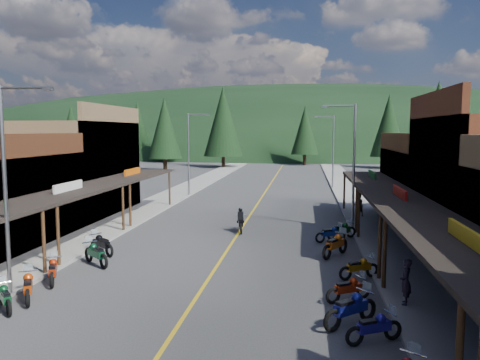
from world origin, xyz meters
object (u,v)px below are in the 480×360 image
at_px(streetlight_2, 352,161).
at_px(rider_on_bike, 241,222).
at_px(streetlight_0, 8,181).
at_px(pine_4, 389,126).
at_px(streetlight_1, 190,150).
at_px(pine_8, 115,134).
at_px(shop_west_3, 68,168).
at_px(bike_west_6, 53,269).
at_px(bike_east_5, 351,307).
at_px(bike_east_6, 348,288).
at_px(bike_east_7, 359,267).
at_px(streetlight_3, 332,148).
at_px(pine_0, 71,130).
at_px(bike_east_4, 374,326).
at_px(bike_west_5, 28,285).
at_px(bike_east_9, 331,233).
at_px(pine_7, 138,127).
at_px(pine_5, 465,122).
at_px(bike_east_10, 342,229).
at_px(pine_2, 223,121).
at_px(bike_west_4, 5,296).
at_px(pine_10, 165,128).
at_px(pedestrian_east_b, 358,205).
at_px(pine_1, 165,126).
at_px(bike_east_8, 335,244).
at_px(pine_3, 305,130).
at_px(pine_9, 454,131).
at_px(shop_east_3, 448,187).
at_px(pine_11, 438,124).
at_px(bike_west_7, 96,253).
at_px(bike_west_8, 102,243).
at_px(pedestrian_east_a, 406,282).

distance_m(streetlight_2, rider_on_bike, 7.95).
distance_m(streetlight_0, pine_4, 70.61).
bearing_deg(streetlight_1, pine_8, 129.90).
distance_m(shop_west_3, bike_west_6, 17.49).
bearing_deg(bike_east_5, bike_east_6, 135.50).
height_order(streetlight_1, bike_east_7, streetlight_1).
bearing_deg(streetlight_3, pine_0, 145.72).
bearing_deg(bike_east_4, bike_west_5, -125.56).
xyz_separation_m(pine_4, bike_east_9, (-12.44, -55.34, -6.70)).
relative_size(pine_4, bike_west_6, 6.10).
bearing_deg(bike_east_6, pine_7, 174.38).
bearing_deg(bike_east_6, pine_5, 129.12).
bearing_deg(bike_east_10, bike_east_9, -71.56).
distance_m(pine_2, bike_west_4, 65.87).
xyz_separation_m(pine_10, bike_west_6, (11.67, -54.25, -6.20)).
xyz_separation_m(bike_west_4, pedestrian_east_b, (14.32, 19.70, 0.46)).
bearing_deg(bike_east_9, bike_west_5, -73.43).
distance_m(pine_4, bike_east_4, 69.52).
relative_size(streetlight_3, pine_1, 0.64).
relative_size(streetlight_3, bike_east_8, 3.41).
xyz_separation_m(pine_10, pedestrian_east_b, (25.93, -37.65, -5.79)).
xyz_separation_m(pine_7, bike_east_8, (37.62, -74.43, -6.57)).
relative_size(pine_3, bike_east_4, 5.85).
xyz_separation_m(pine_9, bike_east_9, (-18.44, -40.34, -5.84)).
bearing_deg(streetlight_3, shop_west_3, -137.96).
distance_m(shop_east_3, pine_5, 64.22).
bearing_deg(pine_9, bike_east_8, -112.94).
bearing_deg(streetlight_0, bike_east_6, 5.60).
bearing_deg(pine_2, pine_11, -33.69).
height_order(shop_east_3, bike_east_10, shop_east_3).
distance_m(streetlight_0, streetlight_1, 28.00).
relative_size(bike_west_7, bike_east_9, 1.17).
distance_m(pine_8, bike_east_6, 52.92).
bearing_deg(bike_east_10, pine_7, 173.39).
height_order(pine_0, pedestrian_east_b, pine_0).
bearing_deg(pine_3, pine_4, -23.20).
xyz_separation_m(pine_1, pine_2, (14.00, -12.00, 0.75)).
bearing_deg(streetlight_1, bike_west_6, -88.64).
relative_size(pine_8, bike_west_7, 4.56).
xyz_separation_m(bike_west_8, rider_on_bike, (6.35, 6.41, 0.03)).
bearing_deg(shop_west_3, pine_4, 56.87).
bearing_deg(shop_west_3, bike_west_5, -66.57).
height_order(pine_11, bike_east_10, pine_11).
bearing_deg(pine_2, bike_east_9, -73.74).
bearing_deg(bike_east_5, pedestrian_east_a, 90.64).
bearing_deg(streetlight_2, bike_east_9, -112.67).
bearing_deg(rider_on_bike, pine_4, 63.34).
bearing_deg(pine_8, pedestrian_east_b, -42.73).
xyz_separation_m(streetlight_1, bike_west_4, (0.57, -29.35, -3.93)).
relative_size(pine_2, pine_9, 1.30).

